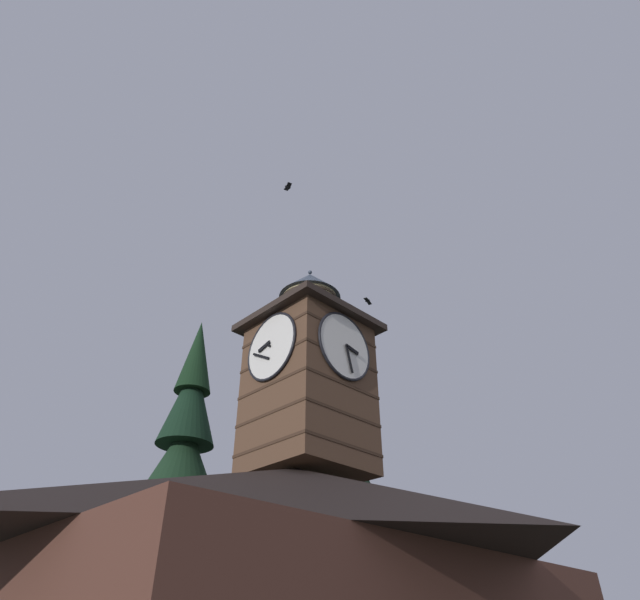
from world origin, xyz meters
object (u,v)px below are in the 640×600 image
(pine_tree_behind, at_px, (174,516))
(flying_bird_high, at_px, (368,301))
(flying_bird_low, at_px, (288,187))
(pine_tree_aside, at_px, (350,511))
(building_main, at_px, (293,591))
(moon, at_px, (133,524))
(clock_tower, at_px, (309,377))

(pine_tree_behind, xyz_separation_m, flying_bird_high, (-5.46, 5.85, 9.81))
(flying_bird_high, relative_size, flying_bird_low, 1.34)
(flying_bird_low, bearing_deg, pine_tree_aside, -149.57)
(building_main, xyz_separation_m, flying_bird_low, (0.82, -0.01, 14.66))
(pine_tree_behind, height_order, flying_bird_high, flying_bird_high)
(building_main, distance_m, flying_bird_low, 14.68)
(moon, bearing_deg, building_main, 70.83)
(moon, height_order, flying_bird_high, flying_bird_high)
(flying_bird_high, bearing_deg, flying_bird_low, 13.76)
(building_main, xyz_separation_m, pine_tree_behind, (-0.42, -7.50, 3.09))
(clock_tower, bearing_deg, moon, -108.02)
(pine_tree_behind, bearing_deg, moon, -113.27)
(building_main, bearing_deg, pine_tree_aside, -147.08)
(building_main, relative_size, flying_bird_low, 29.83)
(clock_tower, height_order, moon, clock_tower)
(clock_tower, bearing_deg, flying_bird_low, 14.00)
(pine_tree_behind, bearing_deg, building_main, 86.80)
(clock_tower, height_order, pine_tree_behind, pine_tree_behind)
(pine_tree_aside, height_order, moon, pine_tree_aside)
(pine_tree_behind, xyz_separation_m, flying_bird_low, (1.24, 7.49, 11.57))
(building_main, bearing_deg, flying_bird_high, -164.35)
(clock_tower, distance_m, pine_tree_aside, 9.12)
(flying_bird_high, distance_m, flying_bird_low, 7.12)
(building_main, relative_size, pine_tree_aside, 0.80)
(clock_tower, distance_m, flying_bird_low, 8.05)
(pine_tree_aside, distance_m, flying_bird_low, 14.83)
(building_main, xyz_separation_m, clock_tower, (-0.90, -0.44, 6.81))
(pine_tree_aside, distance_m, flying_bird_high, 9.80)
(clock_tower, xyz_separation_m, moon, (-10.93, -33.60, 1.14))
(pine_tree_behind, distance_m, flying_bird_low, 13.84)
(pine_tree_aside, bearing_deg, building_main, 32.92)
(flying_bird_low, bearing_deg, moon, -110.39)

